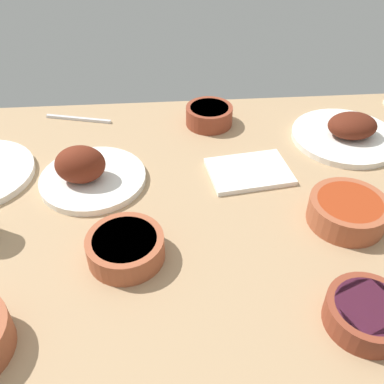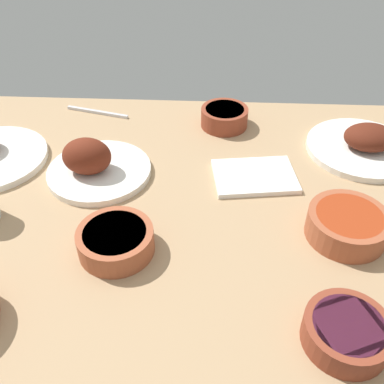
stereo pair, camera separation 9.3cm
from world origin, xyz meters
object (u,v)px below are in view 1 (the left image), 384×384
Objects in this scene: bowl_pasta at (209,115)px; bowl_potatoes at (125,247)px; bowl_sauce at (348,210)px; plate_near_viewer at (87,172)px; fork_loose at (78,119)px; plate_far_side at (347,133)px; bowl_onions at (367,313)px; folded_napkin at (249,172)px.

bowl_pasta is 51.47cm from bowl_potatoes.
bowl_sauce is at bearing 120.11° from bowl_pasta.
plate_near_viewer reaches higher than fork_loose.
plate_far_side is 1.44× the size of fork_loose.
plate_far_side is at bearing -146.82° from bowl_potatoes.
bowl_potatoes is at bearing 66.24° from bowl_pasta.
bowl_onions is 1.07× the size of bowl_pasta.
bowl_onions is at bearing 105.60° from folded_napkin.
plate_near_viewer reaches higher than bowl_sauce.
bowl_sauce is (-53.80, 16.91, -0.05)cm from plate_near_viewer.
plate_far_side is 36.34cm from bowl_pasta.
folded_napkin is at bearing -74.40° from bowl_onions.
bowl_pasta is at bearing -141.64° from plate_near_viewer.
plate_far_side is 1.72× the size of bowl_sauce.
folded_napkin is (11.48, -41.13, -1.92)cm from bowl_onions.
plate_far_side is at bearing 162.58° from bowl_pasta.
bowl_onions is 42.74cm from folded_napkin.
plate_near_viewer is 63.25cm from bowl_onions.
bowl_onions is at bearing 73.09° from plate_far_side.
fork_loose is (59.67, -45.60, -2.54)cm from bowl_sauce.
bowl_sauce is at bearing -102.55° from bowl_onions.
plate_far_side is 1.87× the size of bowl_potatoes.
bowl_sauce is 24.22cm from bowl_onions.
bowl_potatoes is at bearing 8.11° from bowl_sauce.
plate_far_side is at bearing -168.67° from plate_near_viewer.
plate_far_side is 30.45cm from folded_napkin.
plate_near_viewer reaches higher than bowl_onions.
fork_loose is at bearing -7.63° from bowl_pasta.
plate_far_side is 2.14× the size of bowl_pasta.
bowl_sauce reaches higher than bowl_potatoes.
bowl_sauce is 1.16× the size of bowl_onions.
bowl_onions is (-48.54, 40.55, -0.48)cm from plate_near_viewer.
plate_far_side reaches higher than bowl_pasta.
fork_loose is at bearing -33.23° from folded_napkin.
bowl_potatoes is (44.39, 6.33, -0.26)cm from bowl_sauce.
bowl_sauce is 1.24× the size of bowl_pasta.
fork_loose is at bearing -51.84° from bowl_onions.
plate_far_side reaches higher than folded_napkin.
fork_loose is (5.86, -28.69, -2.59)cm from plate_near_viewer.
bowl_pasta is at bearing -74.07° from bowl_onions.
plate_far_side is at bearing -155.91° from folded_napkin.
bowl_pasta is 0.67× the size of fork_loose.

